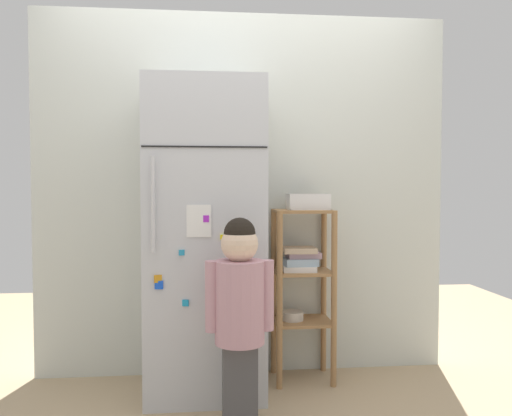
% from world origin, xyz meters
% --- Properties ---
extents(ground_plane, '(6.00, 6.00, 0.00)m').
position_xyz_m(ground_plane, '(0.00, 0.00, 0.00)').
color(ground_plane, tan).
extents(kitchen_wall_back, '(2.64, 0.03, 2.31)m').
position_xyz_m(kitchen_wall_back, '(0.00, 0.33, 1.15)').
color(kitchen_wall_back, silver).
rests_on(kitchen_wall_back, ground).
extents(refrigerator, '(0.67, 0.59, 1.81)m').
position_xyz_m(refrigerator, '(-0.25, 0.02, 0.90)').
color(refrigerator, silver).
rests_on(refrigerator, ground).
extents(child_standing, '(0.34, 0.25, 1.05)m').
position_xyz_m(child_standing, '(-0.08, -0.46, 0.64)').
color(child_standing, '#4C4A4C').
rests_on(child_standing, ground).
extents(pantry_shelf_unit, '(0.36, 0.30, 1.06)m').
position_xyz_m(pantry_shelf_unit, '(0.34, 0.14, 0.64)').
color(pantry_shelf_unit, '#9E7247').
rests_on(pantry_shelf_unit, ground).
extents(fruit_bin, '(0.25, 0.16, 0.10)m').
position_xyz_m(fruit_bin, '(0.40, 0.16, 1.10)').
color(fruit_bin, white).
rests_on(fruit_bin, pantry_shelf_unit).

